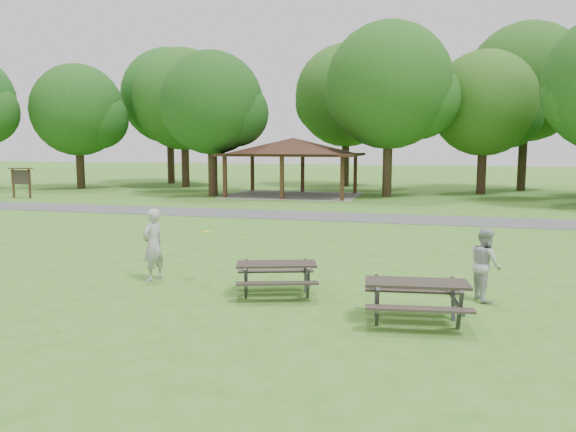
{
  "coord_description": "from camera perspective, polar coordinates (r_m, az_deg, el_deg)",
  "views": [
    {
      "loc": [
        5.14,
        -11.52,
        3.37
      ],
      "look_at": [
        1.0,
        4.0,
        1.3
      ],
      "focal_mm": 35.0,
      "sensor_mm": 36.0,
      "label": 1
    }
  ],
  "objects": [
    {
      "name": "ground",
      "position": [
        13.06,
        -8.88,
        -7.7
      ],
      "size": [
        160.0,
        160.0,
        0.0
      ],
      "primitive_type": "plane",
      "color": "#3D7521",
      "rests_on": "ground"
    },
    {
      "name": "asphalt_path",
      "position": [
        26.25,
        3.52,
        -0.02
      ],
      "size": [
        120.0,
        3.2,
        0.02
      ],
      "primitive_type": "cube",
      "color": "#4C4B4E",
      "rests_on": "ground"
    },
    {
      "name": "pavilion",
      "position": [
        36.68,
        0.51,
        6.86
      ],
      "size": [
        8.6,
        7.01,
        3.76
      ],
      "color": "#3B2115",
      "rests_on": "ground"
    },
    {
      "name": "notice_board",
      "position": [
        38.83,
        -25.49,
        3.59
      ],
      "size": [
        1.6,
        0.3,
        1.88
      ],
      "color": "#372314",
      "rests_on": "ground"
    },
    {
      "name": "tree_row_b",
      "position": [
        45.35,
        -20.46,
        9.79
      ],
      "size": [
        7.14,
        6.8,
        9.28
      ],
      "color": "black",
      "rests_on": "ground"
    },
    {
      "name": "tree_row_c",
      "position": [
        44.91,
        -10.39,
        11.27
      ],
      "size": [
        8.19,
        7.8,
        10.67
      ],
      "color": "black",
      "rests_on": "ground"
    },
    {
      "name": "tree_row_d",
      "position": [
        36.91,
        -7.62,
        11.01
      ],
      "size": [
        6.93,
        6.6,
        9.27
      ],
      "color": "#2F1F14",
      "rests_on": "ground"
    },
    {
      "name": "tree_row_e",
      "position": [
        36.83,
        10.39,
        12.54
      ],
      "size": [
        8.4,
        8.0,
        11.02
      ],
      "color": "#322216",
      "rests_on": "ground"
    },
    {
      "name": "tree_row_f",
      "position": [
        40.23,
        19.45,
        10.45
      ],
      "size": [
        7.35,
        7.0,
        9.55
      ],
      "color": "black",
      "rests_on": "ground"
    },
    {
      "name": "tree_deep_a",
      "position": [
        49.4,
        -11.85,
        11.56
      ],
      "size": [
        8.4,
        8.0,
        11.38
      ],
      "color": "#311E15",
      "rests_on": "ground"
    },
    {
      "name": "tree_deep_b",
      "position": [
        45.24,
        6.07,
        11.76
      ],
      "size": [
        8.4,
        8.0,
        11.13
      ],
      "color": "black",
      "rests_on": "ground"
    },
    {
      "name": "tree_deep_c",
      "position": [
        44.14,
        23.18,
        12.06
      ],
      "size": [
        8.82,
        8.4,
        11.9
      ],
      "color": "black",
      "rests_on": "ground"
    },
    {
      "name": "picnic_table_middle",
      "position": [
        12.55,
        -1.18,
        -5.59
      ],
      "size": [
        2.11,
        1.88,
        0.76
      ],
      "color": "black",
      "rests_on": "ground"
    },
    {
      "name": "picnic_table_far",
      "position": [
        10.91,
        12.92,
        -7.49
      ],
      "size": [
        2.09,
        1.76,
        0.83
      ],
      "color": "#29231E",
      "rests_on": "ground"
    },
    {
      "name": "frisbee_in_flight",
      "position": [
        13.64,
        -8.28,
        -1.59
      ],
      "size": [
        0.31,
        0.31,
        0.02
      ],
      "color": "yellow",
      "rests_on": "ground"
    },
    {
      "name": "frisbee_thrower",
      "position": [
        14.28,
        -13.54,
        -2.85
      ],
      "size": [
        0.58,
        0.74,
        1.79
      ],
      "primitive_type": "imported",
      "rotation": [
        0.0,
        0.0,
        -1.83
      ],
      "color": "#A9A8AB",
      "rests_on": "ground"
    },
    {
      "name": "frisbee_catcher",
      "position": [
        12.87,
        19.41,
        -4.63
      ],
      "size": [
        0.83,
        0.93,
        1.59
      ],
      "primitive_type": "imported",
      "rotation": [
        0.0,
        0.0,
        1.92
      ],
      "color": "#AEAEB1",
      "rests_on": "ground"
    }
  ]
}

